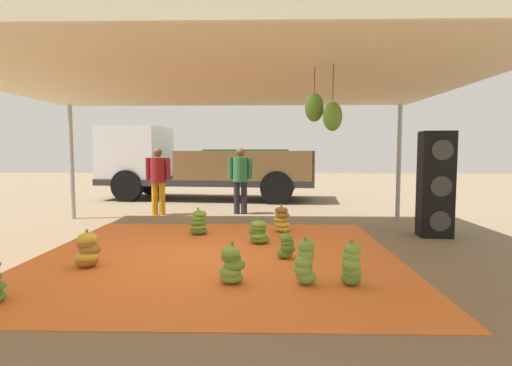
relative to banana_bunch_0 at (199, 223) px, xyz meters
name	(u,v)px	position (x,y,z in m)	size (l,w,h in m)	color
ground_plane	(233,221)	(0.53, 1.49, -0.23)	(40.00, 40.00, 0.00)	#7F6B51
tarp_orange	(217,255)	(0.53, -1.51, -0.22)	(5.40, 5.19, 0.01)	orange
tent_canopy	(216,79)	(0.55, -1.60, 2.41)	(8.00, 7.00, 2.72)	#9EA0A5
banana_bunch_0	(199,223)	(0.00, 0.00, 0.00)	(0.41, 0.40, 0.51)	#477523
banana_bunch_1	(232,266)	(0.86, -2.78, -0.01)	(0.41, 0.40, 0.50)	#6B9E38
banana_bunch_2	(286,247)	(1.58, -1.66, -0.04)	(0.36, 0.34, 0.42)	#518428
banana_bunch_3	(282,220)	(1.59, 0.30, 0.01)	(0.42, 0.42, 0.54)	gold
banana_bunch_5	(88,251)	(-1.15, -2.17, 0.01)	(0.43, 0.43, 0.52)	#996628
banana_bunch_6	(259,232)	(1.15, -0.69, -0.03)	(0.46, 0.46, 0.45)	#518428
banana_bunch_7	(305,263)	(1.74, -2.80, 0.03)	(0.32, 0.32, 0.56)	#6B9E38
banana_bunch_8	(351,265)	(2.28, -2.83, 0.02)	(0.34, 0.35, 0.55)	#518428
cargo_truck_main	(197,164)	(-1.01, 5.79, 0.95)	(7.17, 2.97, 2.40)	#2D2D2D
worker_0	(240,175)	(0.63, 2.60, 0.75)	(0.61, 0.37, 1.67)	#26262D
worker_1	(158,176)	(-1.39, 2.36, 0.75)	(0.61, 0.37, 1.67)	orange
speaker_stack	(436,184)	(4.42, -0.02, 0.75)	(0.63, 0.55, 1.95)	black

